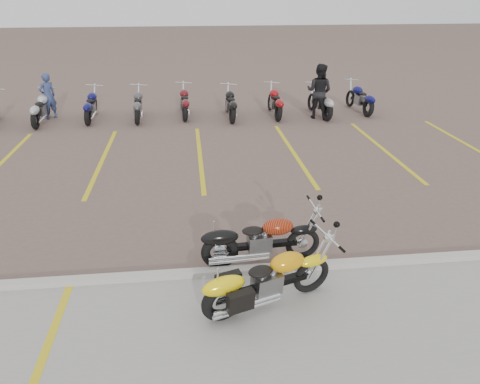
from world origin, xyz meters
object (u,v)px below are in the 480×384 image
object	(u,v)px
flame_cruiser	(258,242)
person_a	(48,96)
yellow_cruiser	(265,282)
person_b	(319,91)

from	to	relation	value
flame_cruiser	person_a	xyz separation A→B (m)	(-6.03, 10.40, 0.39)
yellow_cruiser	person_b	size ratio (longest dim) A/B	1.07
flame_cruiser	person_b	world-z (taller)	person_b
person_b	yellow_cruiser	bearing A→B (deg)	106.33
person_a	flame_cruiser	bearing A→B (deg)	77.52
yellow_cruiser	person_b	bearing A→B (deg)	51.64
yellow_cruiser	person_b	xyz separation A→B (m)	(3.68, 10.58, 0.53)
flame_cruiser	person_b	xyz separation A→B (m)	(3.60, 9.40, 0.54)
person_b	flame_cruiser	bearing A→B (deg)	104.58
person_a	yellow_cruiser	bearing A→B (deg)	74.59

